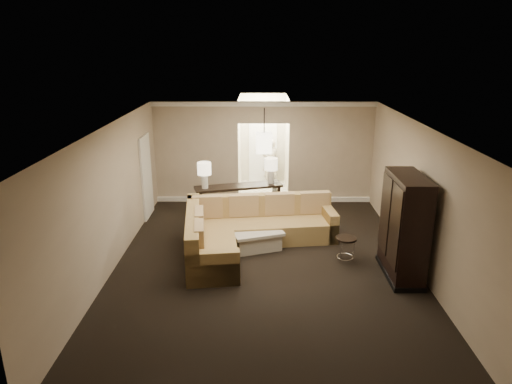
{
  "coord_description": "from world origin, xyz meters",
  "views": [
    {
      "loc": [
        -0.13,
        -8.25,
        4.27
      ],
      "look_at": [
        -0.19,
        1.2,
        1.17
      ],
      "focal_mm": 32.0,
      "sensor_mm": 36.0,
      "label": 1
    }
  ],
  "objects_px": {
    "drink_table": "(346,244)",
    "person": "(271,159)",
    "console_table": "(239,198)",
    "armoire": "(404,229)",
    "sectional_sofa": "(246,230)",
    "coffee_table": "(254,236)"
  },
  "relations": [
    {
      "from": "coffee_table",
      "to": "person",
      "type": "height_order",
      "value": "person"
    },
    {
      "from": "sectional_sofa",
      "to": "coffee_table",
      "type": "xyz_separation_m",
      "value": [
        0.18,
        0.1,
        -0.18
      ]
    },
    {
      "from": "coffee_table",
      "to": "armoire",
      "type": "relative_size",
      "value": 0.68
    },
    {
      "from": "coffee_table",
      "to": "drink_table",
      "type": "relative_size",
      "value": 2.56
    },
    {
      "from": "person",
      "to": "armoire",
      "type": "bearing_deg",
      "value": 102.96
    },
    {
      "from": "person",
      "to": "sectional_sofa",
      "type": "bearing_deg",
      "value": 73.55
    },
    {
      "from": "console_table",
      "to": "armoire",
      "type": "distance_m",
      "value": 4.47
    },
    {
      "from": "coffee_table",
      "to": "console_table",
      "type": "height_order",
      "value": "console_table"
    },
    {
      "from": "armoire",
      "to": "person",
      "type": "relative_size",
      "value": 1.23
    },
    {
      "from": "armoire",
      "to": "coffee_table",
      "type": "bearing_deg",
      "value": 154.55
    },
    {
      "from": "drink_table",
      "to": "person",
      "type": "height_order",
      "value": "person"
    },
    {
      "from": "console_table",
      "to": "armoire",
      "type": "bearing_deg",
      "value": -58.68
    },
    {
      "from": "armoire",
      "to": "drink_table",
      "type": "distance_m",
      "value": 1.25
    },
    {
      "from": "console_table",
      "to": "drink_table",
      "type": "relative_size",
      "value": 4.29
    },
    {
      "from": "sectional_sofa",
      "to": "armoire",
      "type": "distance_m",
      "value": 3.29
    },
    {
      "from": "sectional_sofa",
      "to": "armoire",
      "type": "height_order",
      "value": "armoire"
    },
    {
      "from": "drink_table",
      "to": "armoire",
      "type": "bearing_deg",
      "value": -31.1
    },
    {
      "from": "coffee_table",
      "to": "armoire",
      "type": "height_order",
      "value": "armoire"
    },
    {
      "from": "coffee_table",
      "to": "armoire",
      "type": "xyz_separation_m",
      "value": [
        2.82,
        -1.34,
        0.74
      ]
    },
    {
      "from": "armoire",
      "to": "drink_table",
      "type": "bearing_deg",
      "value": 148.9
    },
    {
      "from": "console_table",
      "to": "person",
      "type": "height_order",
      "value": "person"
    },
    {
      "from": "drink_table",
      "to": "sectional_sofa",
      "type": "bearing_deg",
      "value": 161.85
    }
  ]
}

